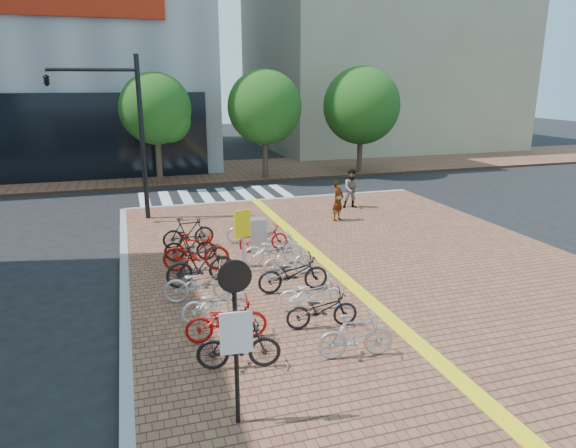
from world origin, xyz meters
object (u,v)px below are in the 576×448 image
object	(u,v)px
pedestrian_b	(352,189)
notice_sign	(236,323)
bike_2	(215,302)
pedestrian_a	(338,201)
bike_0	(239,345)
bike_3	(201,283)
bike_1	(226,320)
bike_12	(288,260)
bike_7	(188,232)
bike_11	(293,274)
bike_13	(274,249)
bike_14	(263,238)
bike_15	(251,230)
utility_box	(258,236)
bike_5	(196,252)
bike_10	(311,293)
bike_9	(322,309)
bike_4	(201,265)
yellow_sign	(243,229)
traffic_light_pole	(99,108)
bike_8	(356,335)
bike_6	(190,246)

from	to	relation	value
pedestrian_b	notice_sign	world-z (taller)	notice_sign
bike_2	pedestrian_a	distance (m)	9.71
bike_0	bike_3	distance (m)	3.42
bike_1	bike_12	xyz separation A→B (m)	(2.42, 3.21, 0.02)
bike_3	bike_7	world-z (taller)	bike_7
bike_11	bike_13	xyz separation A→B (m)	(0.08, 2.18, -0.01)
bike_0	bike_7	size ratio (longest dim) A/B	0.94
bike_1	pedestrian_b	distance (m)	12.84
pedestrian_a	bike_0	bearing A→B (deg)	-156.40
bike_14	pedestrian_b	size ratio (longest dim) A/B	0.95
bike_15	utility_box	xyz separation A→B (m)	(-0.02, -1.07, 0.12)
bike_5	utility_box	world-z (taller)	bike_5
bike_12	pedestrian_b	world-z (taller)	pedestrian_b
bike_3	bike_10	bearing A→B (deg)	-107.07
bike_13	bike_15	bearing A→B (deg)	5.55
bike_2	bike_7	distance (m)	5.70
bike_9	bike_12	distance (m)	3.29
bike_4	pedestrian_b	xyz separation A→B (m)	(7.70, 7.00, 0.29)
bike_3	bike_5	world-z (taller)	bike_5
bike_5	notice_sign	bearing A→B (deg)	-172.13
bike_12	bike_10	bearing A→B (deg)	168.50
bike_2	yellow_sign	world-z (taller)	yellow_sign
bike_1	bike_5	size ratio (longest dim) A/B	0.91
traffic_light_pole	bike_9	bearing A→B (deg)	-66.97
bike_5	bike_1	bearing A→B (deg)	-169.14
bike_9	traffic_light_pole	size ratio (longest dim) A/B	0.26
bike_8	utility_box	size ratio (longest dim) A/B	1.40
bike_3	bike_14	world-z (taller)	bike_3
bike_12	bike_15	distance (m)	3.43
bike_4	bike_15	world-z (taller)	bike_4
bike_13	bike_5	bearing A→B (deg)	88.35
bike_3	bike_5	size ratio (longest dim) A/B	0.96
pedestrian_a	bike_2	bearing A→B (deg)	-164.02
bike_1	bike_3	bearing A→B (deg)	9.55
bike_8	bike_10	bearing A→B (deg)	9.06
bike_14	utility_box	xyz separation A→B (m)	(-0.20, -0.13, 0.14)
bike_4	yellow_sign	distance (m)	1.64
bike_9	bike_5	bearing A→B (deg)	32.17
bike_13	bike_4	bearing A→B (deg)	114.74
bike_5	bike_11	size ratio (longest dim) A/B	1.02
bike_9	bike_13	distance (m)	4.37
bike_9	bike_15	distance (m)	6.70
bike_15	bike_6	bearing A→B (deg)	129.14
bike_0	traffic_light_pole	world-z (taller)	traffic_light_pole
bike_5	bike_9	xyz separation A→B (m)	(2.22, -4.52, -0.15)
bike_4	bike_14	world-z (taller)	bike_4
bike_13	notice_sign	bearing A→B (deg)	162.04
pedestrian_a	utility_box	distance (m)	5.03
bike_7	utility_box	world-z (taller)	utility_box
pedestrian_b	utility_box	distance (m)	7.28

